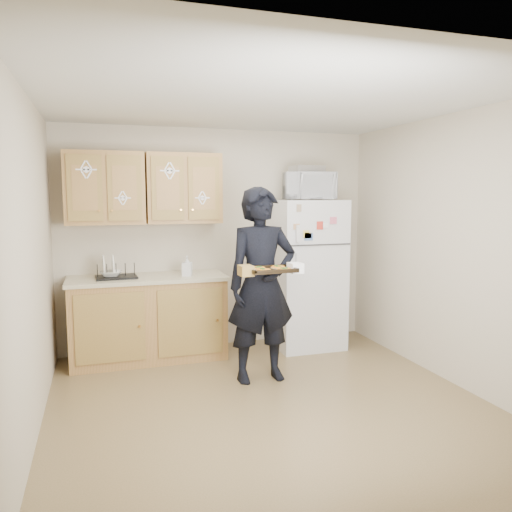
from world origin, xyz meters
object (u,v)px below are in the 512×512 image
object	(u,v)px
microwave	(309,186)
dish_rack	(116,270)
baking_tray	(271,270)
refrigerator	(306,274)
person	(262,285)

from	to	relation	value
microwave	dish_rack	xyz separation A→B (m)	(-2.12, 0.09, -0.87)
baking_tray	dish_rack	distance (m)	1.77
refrigerator	baking_tray	distance (m)	1.47
microwave	dish_rack	size ratio (longest dim) A/B	1.35
refrigerator	dish_rack	size ratio (longest dim) A/B	4.13
refrigerator	baking_tray	world-z (taller)	refrigerator
refrigerator	dish_rack	world-z (taller)	refrigerator
baking_tray	microwave	world-z (taller)	microwave
person	refrigerator	bearing A→B (deg)	44.26
refrigerator	person	bearing A→B (deg)	-133.30
microwave	baking_tray	bearing A→B (deg)	-114.76
refrigerator	microwave	distance (m)	1.01
baking_tray	microwave	distance (m)	1.60
person	microwave	size ratio (longest dim) A/B	3.28
refrigerator	person	size ratio (longest dim) A/B	0.93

